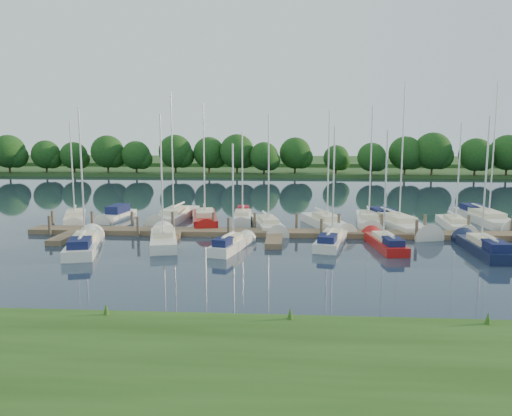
# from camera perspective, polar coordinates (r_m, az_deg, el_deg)

# --- Properties ---
(ground) EXTENTS (260.00, 260.00, 0.00)m
(ground) POSITION_cam_1_polar(r_m,az_deg,el_deg) (32.32, 1.79, -6.00)
(ground) COLOR #1A2334
(ground) RESTS_ON ground
(near_bank) EXTENTS (90.00, 10.00, 0.50)m
(near_bank) POSITION_cam_1_polar(r_m,az_deg,el_deg) (17.20, -0.20, -18.64)
(near_bank) COLOR #214112
(near_bank) RESTS_ON ground
(dock) EXTENTS (40.00, 6.00, 0.40)m
(dock) POSITION_cam_1_polar(r_m,az_deg,el_deg) (39.39, 2.17, -3.05)
(dock) COLOR brown
(dock) RESTS_ON ground
(mooring_pilings) EXTENTS (38.24, 2.84, 2.00)m
(mooring_pilings) POSITION_cam_1_polar(r_m,az_deg,el_deg) (40.42, 2.22, -2.17)
(mooring_pilings) COLOR #473D33
(mooring_pilings) RESTS_ON ground
(far_shore) EXTENTS (180.00, 30.00, 0.60)m
(far_shore) POSITION_cam_1_polar(r_m,az_deg,el_deg) (106.56, 3.23, 4.32)
(far_shore) COLOR #24451A
(far_shore) RESTS_ON ground
(distant_hill) EXTENTS (220.00, 40.00, 1.40)m
(distant_hill) POSITION_cam_1_polar(r_m,az_deg,el_deg) (131.48, 3.35, 5.29)
(distant_hill) COLOR #325625
(distant_hill) RESTS_ON ground
(treeline) EXTENTS (146.19, 9.95, 8.05)m
(treeline) POSITION_cam_1_polar(r_m,az_deg,el_deg) (93.93, 7.90, 6.01)
(treeline) COLOR #38281C
(treeline) RESTS_ON ground
(sailboat_n_0) EXTENTS (3.98, 7.40, 9.59)m
(sailboat_n_0) POSITION_cam_1_polar(r_m,az_deg,el_deg) (48.99, -19.98, -1.18)
(sailboat_n_0) COLOR silver
(sailboat_n_0) RESTS_ON ground
(motorboat) EXTENTS (2.23, 5.67, 1.70)m
(motorboat) POSITION_cam_1_polar(r_m,az_deg,el_deg) (49.16, -15.59, -0.86)
(motorboat) COLOR silver
(motorboat) RESTS_ON ground
(sailboat_n_2) EXTENTS (3.02, 9.75, 12.20)m
(sailboat_n_2) POSITION_cam_1_polar(r_m,az_deg,el_deg) (47.79, -9.29, -1.01)
(sailboat_n_2) COLOR silver
(sailboat_n_2) RESTS_ON ground
(sailboat_n_3) EXTENTS (3.44, 8.77, 11.15)m
(sailboat_n_3) POSITION_cam_1_polar(r_m,az_deg,el_deg) (45.48, -5.86, -1.42)
(sailboat_n_3) COLOR #A4100F
(sailboat_n_3) RESTS_ON ground
(sailboat_n_4) EXTENTS (1.95, 6.73, 8.64)m
(sailboat_n_4) POSITION_cam_1_polar(r_m,az_deg,el_deg) (46.73, -1.54, -1.07)
(sailboat_n_4) COLOR silver
(sailboat_n_4) RESTS_ON ground
(sailboat_n_5) EXTENTS (3.36, 7.98, 10.03)m
(sailboat_n_5) POSITION_cam_1_polar(r_m,az_deg,el_deg) (42.72, 1.37, -2.04)
(sailboat_n_5) COLOR silver
(sailboat_n_5) RESTS_ON ground
(sailboat_n_6) EXTENTS (4.00, 8.16, 10.52)m
(sailboat_n_6) POSITION_cam_1_polar(r_m,az_deg,el_deg) (43.76, 7.99, -1.85)
(sailboat_n_6) COLOR silver
(sailboat_n_6) RESTS_ON ground
(sailboat_n_7) EXTENTS (2.76, 8.61, 10.86)m
(sailboat_n_7) POSITION_cam_1_polar(r_m,az_deg,el_deg) (45.78, 12.75, -1.53)
(sailboat_n_7) COLOR silver
(sailboat_n_7) RESTS_ON ground
(sailboat_n_8) EXTENTS (4.58, 10.14, 12.74)m
(sailboat_n_8) POSITION_cam_1_polar(r_m,az_deg,el_deg) (44.56, 15.76, -1.83)
(sailboat_n_8) COLOR silver
(sailboat_n_8) RESTS_ON ground
(sailboat_n_9) EXTENTS (2.11, 7.35, 9.37)m
(sailboat_n_9) POSITION_cam_1_polar(r_m,az_deg,el_deg) (46.13, 21.76, -1.86)
(sailboat_n_9) COLOR silver
(sailboat_n_9) RESTS_ON ground
(sailboat_n_10) EXTENTS (2.98, 10.38, 13.01)m
(sailboat_n_10) POSITION_cam_1_polar(r_m,az_deg,el_deg) (50.19, 24.83, -1.18)
(sailboat_n_10) COLOR silver
(sailboat_n_10) RESTS_ON ground
(sailboat_s_0) EXTENTS (3.62, 8.11, 10.32)m
(sailboat_s_0) POSITION_cam_1_polar(r_m,az_deg,el_deg) (37.11, -19.01, -4.04)
(sailboat_s_0) COLOR silver
(sailboat_s_0) RESTS_ON ground
(sailboat_s_1) EXTENTS (3.38, 7.71, 9.88)m
(sailboat_s_1) POSITION_cam_1_polar(r_m,az_deg,el_deg) (37.57, -10.53, -3.64)
(sailboat_s_1) COLOR silver
(sailboat_s_1) RESTS_ON ground
(sailboat_s_2) EXTENTS (2.66, 5.95, 7.78)m
(sailboat_s_2) POSITION_cam_1_polar(r_m,az_deg,el_deg) (35.10, -2.82, -4.29)
(sailboat_s_2) COLOR silver
(sailboat_s_2) RESTS_ON ground
(sailboat_s_3) EXTENTS (2.98, 7.02, 8.92)m
(sailboat_s_3) POSITION_cam_1_polar(r_m,az_deg,el_deg) (37.06, 8.62, -3.70)
(sailboat_s_3) COLOR silver
(sailboat_s_3) RESTS_ON ground
(sailboat_s_4) EXTENTS (2.21, 6.82, 8.68)m
(sailboat_s_4) POSITION_cam_1_polar(r_m,az_deg,el_deg) (36.93, 14.52, -3.93)
(sailboat_s_4) COLOR #A4100F
(sailboat_s_4) RESTS_ON ground
(sailboat_s_5) EXTENTS (1.78, 7.44, 9.69)m
(sailboat_s_5) POSITION_cam_1_polar(r_m,az_deg,el_deg) (37.40, 24.55, -4.25)
(sailboat_s_5) COLOR #0F1734
(sailboat_s_5) RESTS_ON ground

